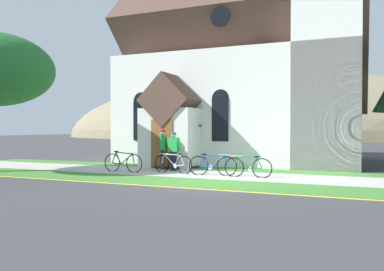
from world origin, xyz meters
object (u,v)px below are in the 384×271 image
object	(u,v)px
church_sign	(178,138)
cyclist_in_orange_jersey	(174,148)
bicycle_white	(173,164)
bicycle_red	(212,165)
cyclist_in_red_jersey	(162,146)
bicycle_black	(248,167)
bicycle_silver	(123,162)

from	to	relation	value
church_sign	cyclist_in_orange_jersey	size ratio (longest dim) A/B	1.43
bicycle_white	church_sign	bearing A→B (deg)	110.86
bicycle_red	cyclist_in_red_jersey	xyz separation A→B (m)	(-2.61, 1.07, 0.61)
church_sign	bicycle_red	size ratio (longest dim) A/B	1.28
church_sign	bicycle_black	xyz separation A→B (m)	(4.01, -2.79, -0.90)
cyclist_in_red_jersey	bicycle_red	bearing A→B (deg)	-22.35
bicycle_silver	church_sign	bearing A→B (deg)	71.67
bicycle_white	cyclist_in_red_jersey	world-z (taller)	cyclist_in_red_jersey
cyclist_in_red_jersey	bicycle_silver	bearing A→B (deg)	-128.06
bicycle_silver	bicycle_black	bearing A→B (deg)	2.64
bicycle_white	bicycle_black	world-z (taller)	bicycle_white
bicycle_red	cyclist_in_red_jersey	world-z (taller)	cyclist_in_red_jersey
bicycle_white	bicycle_red	bearing A→B (deg)	-4.61
church_sign	bicycle_white	size ratio (longest dim) A/B	1.29
bicycle_black	church_sign	bearing A→B (deg)	145.14
bicycle_black	cyclist_in_orange_jersey	bearing A→B (deg)	164.81
bicycle_silver	bicycle_white	bearing A→B (deg)	11.40
bicycle_silver	bicycle_black	xyz separation A→B (m)	(5.01, 0.23, -0.01)
church_sign	cyclist_in_red_jersey	distance (m)	1.70
bicycle_silver	cyclist_in_red_jersey	xyz separation A→B (m)	(1.05, 1.34, 0.60)
cyclist_in_red_jersey	cyclist_in_orange_jersey	bearing A→B (deg)	-18.27
church_sign	bicycle_red	bearing A→B (deg)	-45.99
cyclist_in_red_jersey	cyclist_in_orange_jersey	distance (m)	0.66
bicycle_silver	cyclist_in_orange_jersey	bearing A→B (deg)	34.20
church_sign	bicycle_red	xyz separation A→B (m)	(2.66, -2.75, -0.89)
bicycle_red	bicycle_silver	size ratio (longest dim) A/B	1.00
bicycle_silver	bicycle_red	bearing A→B (deg)	4.20
bicycle_white	cyclist_in_orange_jersey	distance (m)	0.97
church_sign	cyclist_in_red_jersey	size ratio (longest dim) A/B	1.34
bicycle_red	bicycle_silver	world-z (taller)	bicycle_silver
church_sign	bicycle_white	world-z (taller)	church_sign
bicycle_red	bicycle_silver	distance (m)	3.67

